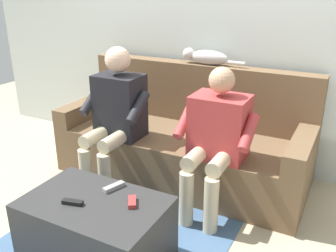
{
  "coord_description": "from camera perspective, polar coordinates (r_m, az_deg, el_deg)",
  "views": [
    {
      "loc": [
        -1.23,
        2.53,
        1.58
      ],
      "look_at": [
        0.0,
        0.18,
        0.55
      ],
      "focal_mm": 39.61,
      "sensor_mm": 36.0,
      "label": 1
    }
  ],
  "objects": [
    {
      "name": "couch",
      "position": [
        3.21,
        2.66,
        -2.38
      ],
      "size": [
        2.08,
        0.84,
        0.93
      ],
      "color": "brown",
      "rests_on": "ground"
    },
    {
      "name": "floor_rug",
      "position": [
        2.55,
        -8.53,
        -17.37
      ],
      "size": [
        1.38,
        1.78,
        0.01
      ],
      "primitive_type": "cube",
      "color": "#426084",
      "rests_on": "ground"
    },
    {
      "name": "remote_black",
      "position": [
        2.22,
        -14.48,
        -11.3
      ],
      "size": [
        0.13,
        0.07,
        0.02
      ],
      "primitive_type": "cube",
      "rotation": [
        0.0,
        0.0,
        0.25
      ],
      "color": "black",
      "rests_on": "coffee_table"
    },
    {
      "name": "person_right_seated",
      "position": [
        2.96,
        -8.04,
        2.2
      ],
      "size": [
        0.52,
        0.55,
        1.13
      ],
      "color": "black",
      "rests_on": "ground"
    },
    {
      "name": "cat_on_backrest",
      "position": [
        3.23,
        5.78,
        10.55
      ],
      "size": [
        0.56,
        0.11,
        0.13
      ],
      "color": "silver",
      "rests_on": "couch"
    },
    {
      "name": "remote_red",
      "position": [
        2.16,
        -5.54,
        -11.55
      ],
      "size": [
        0.1,
        0.12,
        0.03
      ],
      "primitive_type": "cube",
      "rotation": [
        0.0,
        0.0,
        2.14
      ],
      "color": "#B73333",
      "rests_on": "coffee_table"
    },
    {
      "name": "remote_gray",
      "position": [
        2.32,
        -8.34,
        -9.25
      ],
      "size": [
        0.09,
        0.15,
        0.03
      ],
      "primitive_type": "cube",
      "rotation": [
        0.0,
        0.0,
        1.25
      ],
      "color": "gray",
      "rests_on": "coffee_table"
    },
    {
      "name": "person_left_seated",
      "position": [
        2.61,
        7.43,
        -1.26
      ],
      "size": [
        0.54,
        0.53,
        1.06
      ],
      "color": "#B23838",
      "rests_on": "ground"
    },
    {
      "name": "ground_plane",
      "position": [
        2.78,
        -4.16,
        -13.53
      ],
      "size": [
        8.0,
        8.0,
        0.0
      ],
      "primitive_type": "plane",
      "color": "tan"
    },
    {
      "name": "coffee_table",
      "position": [
        2.34,
        -10.99,
        -15.47
      ],
      "size": [
        0.83,
        0.54,
        0.4
      ],
      "color": "#2D2D2D",
      "rests_on": "ground"
    },
    {
      "name": "back_wall",
      "position": [
        3.37,
        6.29,
        15.55
      ],
      "size": [
        5.07,
        0.06,
        2.52
      ],
      "primitive_type": "cube",
      "color": "silver",
      "rests_on": "ground"
    }
  ]
}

